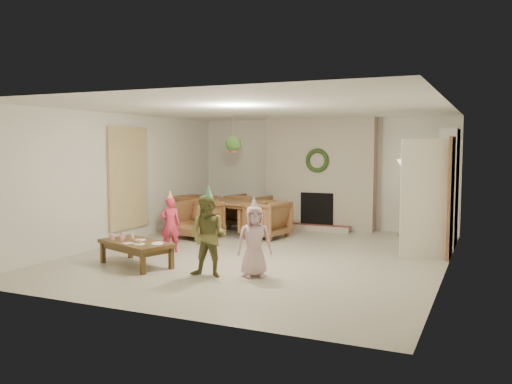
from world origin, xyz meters
The scene contains 56 objects.
floor centered at (0.00, 0.00, 0.00)m, with size 7.00×7.00×0.00m, color #B7B29E.
ceiling centered at (0.00, 0.00, 2.50)m, with size 7.00×7.00×0.00m, color white.
wall_back centered at (0.00, 3.50, 1.25)m, with size 7.00×7.00×0.00m, color silver.
wall_front centered at (0.00, -3.50, 1.25)m, with size 7.00×7.00×0.00m, color silver.
wall_left centered at (-3.00, 0.00, 1.25)m, with size 7.00×7.00×0.00m, color silver.
wall_right centered at (3.00, 0.00, 1.25)m, with size 7.00×7.00×0.00m, color silver.
fireplace_mass centered at (0.00, 3.30, 1.25)m, with size 2.50×0.40×2.50m, color #602819.
fireplace_hearth centered at (0.00, 2.95, 0.06)m, with size 1.60×0.30×0.12m, color maroon.
fireplace_firebox centered at (0.00, 3.12, 0.45)m, with size 0.75×0.12×0.75m, color black.
fireplace_wreath centered at (0.00, 3.07, 1.55)m, with size 0.54×0.54×0.10m, color #1F3A15.
floor_lamp_base centered at (1.95, 3.00, 0.02)m, with size 0.30×0.30×0.03m, color gold.
floor_lamp_post centered at (1.95, 3.00, 0.75)m, with size 0.03×0.03×1.44m, color gold.
floor_lamp_shade centered at (1.95, 3.00, 1.44)m, with size 0.38×0.38×0.32m, color beige.
bookshelf_carcass centered at (2.84, 2.30, 1.10)m, with size 0.30×1.00×2.20m, color white.
bookshelf_shelf_a centered at (2.82, 2.30, 0.45)m, with size 0.30×0.92×0.03m, color white.
bookshelf_shelf_b centered at (2.82, 2.30, 0.85)m, with size 0.30×0.92×0.03m, color white.
bookshelf_shelf_c centered at (2.82, 2.30, 1.25)m, with size 0.30×0.92×0.03m, color white.
bookshelf_shelf_d centered at (2.82, 2.30, 1.65)m, with size 0.30×0.92×0.03m, color white.
books_row_lower centered at (2.80, 2.15, 0.59)m, with size 0.20×0.40×0.24m, color #923B1B.
books_row_mid centered at (2.80, 2.35, 0.99)m, with size 0.20×0.44×0.24m, color #235082.
books_row_upper centered at (2.80, 2.20, 1.38)m, with size 0.20×0.36×0.22m, color gold.
door_frame centered at (2.96, 1.20, 1.02)m, with size 0.05×0.86×2.04m, color brown.
door_leaf centered at (2.58, 0.82, 1.00)m, with size 0.05×0.80×2.00m, color beige.
curtain_panel centered at (-2.96, 0.20, 1.25)m, with size 0.06×1.20×2.00m, color beige.
dining_table centered at (-1.70, 1.86, 0.35)m, with size 1.97×1.10×0.69m, color brown.
dining_chair_near centered at (-1.89, 1.01, 0.38)m, with size 0.82×0.84×0.77m, color brown.
dining_chair_far centered at (-1.51, 2.70, 0.38)m, with size 0.82×0.84×0.77m, color brown.
dining_chair_left centered at (-2.55, 2.04, 0.38)m, with size 0.82×0.84×0.77m, color brown.
dining_chair_right centered at (-0.64, 1.62, 0.38)m, with size 0.82×0.84×0.77m, color brown.
hanging_plant_cord centered at (-1.30, 1.50, 2.15)m, with size 0.01×0.01×0.70m, color tan.
hanging_plant_pot centered at (-1.30, 1.50, 1.80)m, with size 0.16×0.16×0.12m, color brown.
hanging_plant_foliage centered at (-1.30, 1.50, 1.92)m, with size 0.32×0.32×0.32m, color #2C551C.
coffee_table_top centered at (-1.48, -1.57, 0.36)m, with size 1.26×0.63×0.06m, color #523B1B.
coffee_table_apron centered at (-1.48, -1.57, 0.29)m, with size 1.16×0.53×0.08m, color #523B1B.
coffee_leg_fl centered at (-2.11, -1.62, 0.16)m, with size 0.07×0.07×0.33m, color #523B1B.
coffee_leg_fr centered at (-1.04, -2.01, 0.16)m, with size 0.07×0.07×0.33m, color #523B1B.
coffee_leg_bl centered at (-1.93, -1.14, 0.16)m, with size 0.07×0.07×0.33m, color #523B1B.
coffee_leg_br centered at (-0.86, -1.53, 0.16)m, with size 0.07×0.07×0.33m, color #523B1B.
cup_a centered at (-1.99, -1.54, 0.43)m, with size 0.07×0.07×0.09m, color white.
cup_b centered at (-1.92, -1.36, 0.43)m, with size 0.07×0.07×0.09m, color white.
cup_c centered at (-1.90, -1.63, 0.43)m, with size 0.07×0.07×0.09m, color white.
cup_d centered at (-1.83, -1.45, 0.43)m, with size 0.07×0.07×0.09m, color white.
cup_e centered at (-1.74, -1.60, 0.43)m, with size 0.07×0.07×0.09m, color white.
cup_f centered at (-1.67, -1.42, 0.43)m, with size 0.07×0.07×0.09m, color white.
plate_a centered at (-1.49, -1.45, 0.39)m, with size 0.17×0.17×0.01m, color white.
plate_b centered at (-1.29, -1.75, 0.39)m, with size 0.17×0.17×0.01m, color white.
plate_c centered at (-1.04, -1.64, 0.39)m, with size 0.17×0.17×0.01m, color white.
food_scoop centered at (-1.29, -1.75, 0.43)m, with size 0.07×0.07×0.07m, color tan.
napkin_left centered at (-1.50, -1.75, 0.39)m, with size 0.14×0.14×0.01m, color #FFBBCD.
napkin_right centered at (-1.11, -1.53, 0.39)m, with size 0.14×0.14×0.01m, color #FFBBCD.
child_red centered at (-1.59, -0.43, 0.49)m, with size 0.36×0.23×0.98m, color #C62A44.
party_hat_red centered at (-1.59, -0.43, 1.02)m, with size 0.13×0.13×0.19m, color #F3C951.
child_plaid centered at (-0.10, -1.73, 0.59)m, with size 0.58×0.45×1.19m, color brown.
party_hat_plaid centered at (-0.10, -1.73, 1.23)m, with size 0.14×0.14×0.19m, color #449F64.
child_pink centered at (0.49, -1.44, 0.51)m, with size 0.50×0.33×1.03m, color #CEA4AC.
party_hat_pink centered at (0.49, -1.44, 1.07)m, with size 0.13×0.13×0.19m, color silver.
Camera 1 is at (3.62, -8.37, 1.90)m, focal length 37.56 mm.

